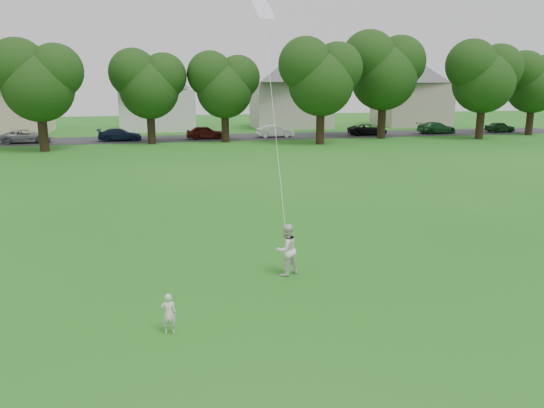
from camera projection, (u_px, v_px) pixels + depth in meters
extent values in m
plane|color=#1A5D15|center=(193.00, 323.00, 12.42)|extent=(160.00, 160.00, 0.00)
cube|color=#2D2D30|center=(160.00, 139.00, 52.34)|extent=(90.00, 7.00, 0.01)
imported|color=silver|center=(169.00, 314.00, 11.82)|extent=(0.37, 0.26, 0.95)
imported|color=white|center=(286.00, 250.00, 15.38)|extent=(0.92, 0.84, 1.53)
plane|color=white|center=(263.00, 8.00, 17.61)|extent=(1.02, 0.84, 0.70)
cylinder|color=white|center=(274.00, 115.00, 16.46)|extent=(0.01, 0.01, 7.89)
cylinder|color=black|center=(43.00, 130.00, 42.60)|extent=(0.74, 0.74, 3.45)
cylinder|color=black|center=(151.00, 126.00, 47.80)|extent=(0.72, 0.72, 3.27)
cylinder|color=black|center=(225.00, 125.00, 49.30)|extent=(0.72, 0.72, 3.21)
cylinder|color=black|center=(320.00, 124.00, 47.61)|extent=(0.75, 0.75, 3.64)
cylinder|color=black|center=(382.00, 118.00, 52.34)|extent=(0.79, 0.79, 4.03)
cylinder|color=black|center=(480.00, 120.00, 51.93)|extent=(0.76, 0.76, 3.69)
cylinder|color=black|center=(530.00, 119.00, 55.91)|extent=(0.73, 0.73, 3.37)
imported|color=gray|center=(27.00, 136.00, 48.67)|extent=(4.50, 2.33, 1.21)
imported|color=#131F3D|center=(120.00, 135.00, 50.45)|extent=(4.07, 1.71, 1.17)
imported|color=#4F130F|center=(205.00, 132.00, 52.18)|extent=(3.80, 1.59, 1.29)
imported|color=silver|center=(275.00, 131.00, 53.69)|extent=(3.74, 1.34, 1.23)
imported|color=black|center=(368.00, 130.00, 55.86)|extent=(4.26, 2.16, 1.15)
imported|color=#1D5728|center=(437.00, 128.00, 57.56)|extent=(4.39, 2.01, 1.25)
imported|color=#174519|center=(500.00, 127.00, 59.24)|extent=(3.44, 1.59, 1.14)
cube|color=beige|center=(8.00, 112.00, 57.89)|extent=(8.35, 7.21, 4.64)
pyramid|color=#524F55|center=(3.00, 66.00, 56.79)|extent=(12.04, 12.04, 2.55)
cube|color=white|center=(157.00, 110.00, 61.31)|extent=(8.33, 6.49, 4.72)
pyramid|color=#524F55|center=(155.00, 65.00, 60.19)|extent=(12.01, 12.01, 2.60)
cube|color=#B5AFA3|center=(291.00, 105.00, 64.65)|extent=(9.19, 6.30, 5.48)
pyramid|color=#524F55|center=(291.00, 56.00, 63.35)|extent=(13.26, 13.26, 3.02)
cube|color=#ADA490|center=(411.00, 104.00, 68.08)|extent=(8.42, 6.88, 5.41)
pyramid|color=#524F55|center=(414.00, 58.00, 66.80)|extent=(12.14, 12.14, 2.97)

